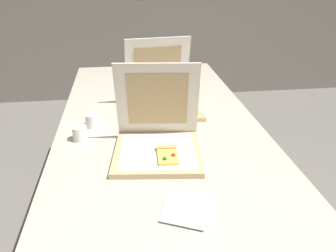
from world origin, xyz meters
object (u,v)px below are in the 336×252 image
Objects in this scene: cup_white_near_center at (80,133)px; napkin_pile at (187,210)px; table at (160,133)px; pizza_box_middle at (162,100)px; pizza_box_front at (158,141)px; cup_white_mid at (92,121)px.

cup_white_near_center is 0.65m from napkin_pile.
table is 5.43× the size of pizza_box_middle.
table is 0.29m from pizza_box_front.
cup_white_mid is at bearing 178.42° from table.
pizza_box_middle is 0.83m from napkin_pile.
cup_white_mid reaches higher than table.
cup_white_mid is 0.31× the size of napkin_pile.
pizza_box_front is at bearing -105.58° from pizza_box_middle.
pizza_box_front is at bearing -25.15° from cup_white_near_center.
pizza_box_middle is 1.89× the size of napkin_pile.
pizza_box_front is at bearing -45.27° from cup_white_mid.
table is 0.32m from cup_white_mid.
table is at bearing 88.85° from pizza_box_front.
table is at bearing -1.58° from cup_white_mid.
pizza_box_front reaches higher than cup_white_near_center.
cup_white_near_center is (-0.36, -0.12, 0.08)m from table.
table is at bearing -107.45° from pizza_box_middle.
napkin_pile is at bearing -88.82° from table.
pizza_box_front reaches higher than table.
cup_white_near_center is (-0.39, -0.30, -0.02)m from pizza_box_middle.
cup_white_mid is 0.74m from napkin_pile.
cup_white_mid is 0.14m from cup_white_near_center.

